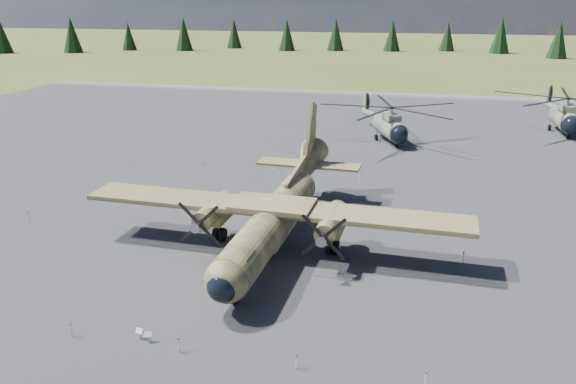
# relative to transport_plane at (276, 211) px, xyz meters

# --- Properties ---
(ground) EXTENTS (500.00, 500.00, 0.00)m
(ground) POSITION_rel_transport_plane_xyz_m (-3.65, -0.17, -2.56)
(ground) COLOR #545E29
(ground) RESTS_ON ground
(apron) EXTENTS (120.00, 120.00, 0.04)m
(apron) POSITION_rel_transport_plane_xyz_m (-3.65, 9.83, -2.56)
(apron) COLOR slate
(apron) RESTS_ON ground
(transport_plane) EXTENTS (26.98, 24.52, 8.90)m
(transport_plane) POSITION_rel_transport_plane_xyz_m (0.00, 0.00, 0.00)
(transport_plane) COLOR #394324
(transport_plane) RESTS_ON ground
(helicopter_near) EXTENTS (22.73, 22.73, 4.42)m
(helicopter_near) POSITION_rel_transport_plane_xyz_m (6.14, 32.26, 0.58)
(helicopter_near) COLOR gray
(helicopter_near) RESTS_ON ground
(helicopter_mid) EXTENTS (18.72, 22.00, 4.72)m
(helicopter_mid) POSITION_rel_transport_plane_xyz_m (27.97, 41.97, 0.79)
(helicopter_mid) COLOR gray
(helicopter_mid) RESTS_ON ground
(info_placard_left) EXTENTS (0.42, 0.25, 0.61)m
(info_placard_left) POSITION_rel_transport_plane_xyz_m (-4.12, -13.02, -2.15)
(info_placard_left) COLOR gray
(info_placard_left) RESTS_ON ground
(info_placard_right) EXTENTS (0.41, 0.26, 0.60)m
(info_placard_right) POSITION_rel_transport_plane_xyz_m (-3.53, -13.19, -2.16)
(info_placard_right) COLOR gray
(info_placard_right) RESTS_ON ground
(barrier_fence) EXTENTS (33.12, 29.62, 0.85)m
(barrier_fence) POSITION_rel_transport_plane_xyz_m (-4.11, -0.25, -2.05)
(barrier_fence) COLOR white
(barrier_fence) RESTS_ON ground
(treeline) EXTENTS (334.98, 328.34, 10.96)m
(treeline) POSITION_rel_transport_plane_xyz_m (-6.80, 3.88, 2.30)
(treeline) COLOR black
(treeline) RESTS_ON ground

